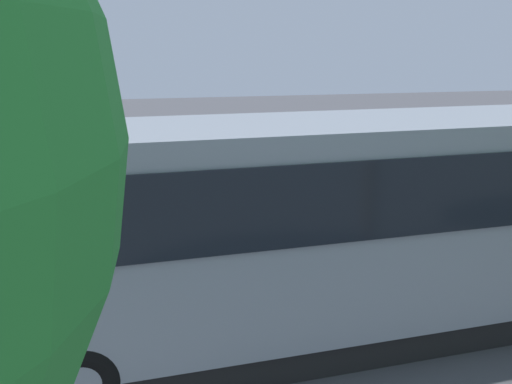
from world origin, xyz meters
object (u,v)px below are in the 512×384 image
object	(u,v)px
tour_bus	(337,229)
parked_motorcycle_silver	(475,243)
spectator_far_left	(385,210)
spectator_left	(331,221)
stunt_motorcycle	(213,172)
spectator_centre	(260,221)
traffic_cone	(291,189)
spectator_right	(200,225)

from	to	relation	value
tour_bus	parked_motorcycle_silver	distance (m)	4.38
spectator_far_left	spectator_left	world-z (taller)	spectator_far_left
spectator_left	spectator_far_left	bearing A→B (deg)	-171.75
spectator_far_left	stunt_motorcycle	size ratio (longest dim) A/B	0.89
tour_bus	spectator_centre	world-z (taller)	tour_bus
tour_bus	spectator_left	size ratio (longest dim) A/B	6.33
parked_motorcycle_silver	spectator_left	bearing A→B (deg)	-11.27
spectator_far_left	parked_motorcycle_silver	distance (m)	1.87
traffic_cone	tour_bus	bearing A→B (deg)	75.43
spectator_centre	parked_motorcycle_silver	bearing A→B (deg)	170.12
spectator_far_left	stunt_motorcycle	distance (m)	5.55
stunt_motorcycle	spectator_left	bearing A→B (deg)	103.41
tour_bus	spectator_centre	xyz separation A→B (m)	(0.43, -2.58, -0.58)
spectator_centre	traffic_cone	world-z (taller)	spectator_centre
spectator_left	spectator_centre	world-z (taller)	spectator_centre
tour_bus	traffic_cone	size ratio (longest dim) A/B	16.98
spectator_right	parked_motorcycle_silver	world-z (taller)	spectator_right
spectator_left	parked_motorcycle_silver	size ratio (longest dim) A/B	0.82
tour_bus	spectator_right	distance (m)	3.11
spectator_left	traffic_cone	xyz separation A→B (m)	(-1.10, -5.43, -0.69)
tour_bus	spectator_left	world-z (taller)	tour_bus
spectator_far_left	spectator_centre	xyz separation A→B (m)	(2.61, 0.01, -0.01)
tour_bus	spectator_centre	distance (m)	2.68
stunt_motorcycle	traffic_cone	size ratio (longest dim) A/B	3.19
stunt_motorcycle	spectator_right	bearing A→B (deg)	75.56
tour_bus	parked_motorcycle_silver	world-z (taller)	tour_bus
spectator_far_left	parked_motorcycle_silver	bearing A→B (deg)	155.01
spectator_left	traffic_cone	distance (m)	5.58
parked_motorcycle_silver	spectator_far_left	bearing A→B (deg)	-24.99
spectator_centre	parked_motorcycle_silver	distance (m)	4.32
parked_motorcycle_silver	stunt_motorcycle	bearing A→B (deg)	-54.48
spectator_left	stunt_motorcycle	bearing A→B (deg)	-76.59
spectator_right	spectator_left	bearing A→B (deg)	175.30
spectator_left	spectator_right	distance (m)	2.51
spectator_far_left	spectator_right	distance (m)	3.75
spectator_far_left	tour_bus	bearing A→B (deg)	49.90
tour_bus	stunt_motorcycle	distance (m)	7.60
parked_motorcycle_silver	spectator_centre	bearing A→B (deg)	-9.88
spectator_left	spectator_centre	distance (m)	1.38
parked_motorcycle_silver	traffic_cone	bearing A→B (deg)	-73.67
spectator_far_left	spectator_left	size ratio (longest dim) A/B	1.06
spectator_far_left	traffic_cone	distance (m)	5.30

